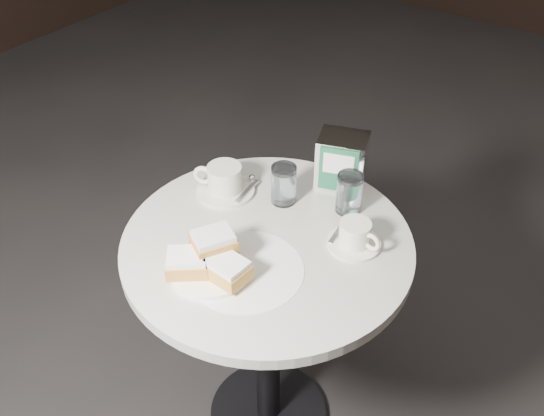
{
  "coord_description": "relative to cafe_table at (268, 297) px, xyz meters",
  "views": [
    {
      "loc": [
        0.64,
        -0.87,
        1.71
      ],
      "look_at": [
        0.0,
        0.02,
        0.83
      ],
      "focal_mm": 40.0,
      "sensor_mm": 36.0,
      "label": 1
    }
  ],
  "objects": [
    {
      "name": "ground",
      "position": [
        0.0,
        0.0,
        -0.55
      ],
      "size": [
        7.0,
        7.0,
        0.0
      ],
      "primitive_type": "plane",
      "color": "black",
      "rests_on": "ground"
    },
    {
      "name": "cafe_table",
      "position": [
        0.0,
        0.0,
        0.0
      ],
      "size": [
        0.7,
        0.7,
        0.74
      ],
      "color": "black",
      "rests_on": "ground"
    },
    {
      "name": "sugar_spill",
      "position": [
        0.02,
        -0.11,
        0.2
      ],
      "size": [
        0.34,
        0.34,
        0.0
      ],
      "primitive_type": "cylinder",
      "rotation": [
        0.0,
        0.0,
        0.3
      ],
      "color": "white",
      "rests_on": "cafe_table"
    },
    {
      "name": "beignet_plate",
      "position": [
        -0.04,
        -0.16,
        0.23
      ],
      "size": [
        0.24,
        0.24,
        0.09
      ],
      "rotation": [
        0.0,
        0.0,
        0.36
      ],
      "color": "white",
      "rests_on": "cafe_table"
    },
    {
      "name": "coffee_cup_left",
      "position": [
        -0.2,
        0.09,
        0.23
      ],
      "size": [
        0.2,
        0.2,
        0.08
      ],
      "rotation": [
        0.0,
        0.0,
        0.4
      ],
      "color": "silver",
      "rests_on": "cafe_table"
    },
    {
      "name": "coffee_cup_right",
      "position": [
        0.18,
        0.11,
        0.23
      ],
      "size": [
        0.14,
        0.14,
        0.07
      ],
      "rotation": [
        0.0,
        0.0,
        -0.12
      ],
      "color": "white",
      "rests_on": "cafe_table"
    },
    {
      "name": "water_glass_left",
      "position": [
        -0.06,
        0.15,
        0.25
      ],
      "size": [
        0.07,
        0.07,
        0.1
      ],
      "rotation": [
        0.0,
        0.0,
        0.11
      ],
      "color": "white",
      "rests_on": "cafe_table"
    },
    {
      "name": "water_glass_right",
      "position": [
        0.1,
        0.21,
        0.25
      ],
      "size": [
        0.07,
        0.07,
        0.11
      ],
      "rotation": [
        0.0,
        0.0,
        -0.02
      ],
      "color": "white",
      "rests_on": "cafe_table"
    },
    {
      "name": "napkin_dispenser",
      "position": [
        0.03,
        0.3,
        0.27
      ],
      "size": [
        0.15,
        0.14,
        0.15
      ],
      "rotation": [
        0.0,
        0.0,
        0.34
      ],
      "color": "white",
      "rests_on": "cafe_table"
    }
  ]
}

